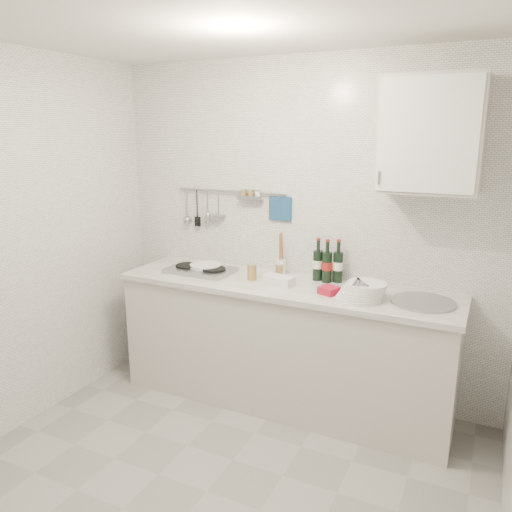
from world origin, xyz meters
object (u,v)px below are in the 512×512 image
at_px(plate_stack_hob, 204,268).
at_px(utensil_crock, 281,265).
at_px(plate_stack_sink, 363,291).
at_px(wine_bottles, 328,261).
at_px(wall_cabinet, 431,135).

xyz_separation_m(plate_stack_hob, utensil_crock, (0.58, 0.15, 0.05)).
distance_m(plate_stack_sink, wine_bottles, 0.45).
xyz_separation_m(plate_stack_sink, utensil_crock, (-0.69, 0.28, 0.02)).
xyz_separation_m(wall_cabinet, utensil_crock, (-1.01, 0.07, -0.95)).
distance_m(wall_cabinet, plate_stack_hob, 1.88).
relative_size(plate_stack_hob, plate_stack_sink, 0.84).
distance_m(plate_stack_hob, plate_stack_sink, 1.28).
relative_size(wall_cabinet, wine_bottles, 2.26).
xyz_separation_m(plate_stack_hob, wine_bottles, (0.95, 0.15, 0.13)).
height_order(wall_cabinet, plate_stack_sink, wall_cabinet).
bearing_deg(plate_stack_sink, wall_cabinet, 34.03).
distance_m(plate_stack_sink, utensil_crock, 0.75).
bearing_deg(plate_stack_hob, utensil_crock, 14.11).
xyz_separation_m(plate_stack_sink, wine_bottles, (-0.33, 0.28, 0.10)).
bearing_deg(plate_stack_hob, plate_stack_sink, -6.04).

